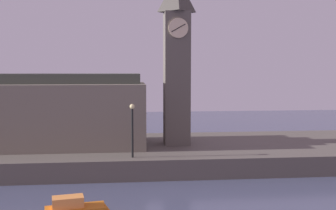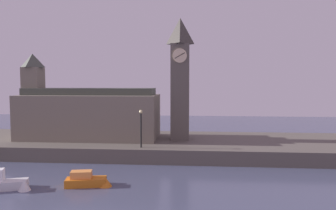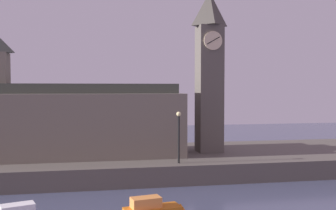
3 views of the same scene
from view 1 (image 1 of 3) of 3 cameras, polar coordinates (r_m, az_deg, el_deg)
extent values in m
cube|color=#5B544C|center=(34.19, -8.54, -6.91)|extent=(70.00, 12.00, 1.50)
cube|color=#5B544C|center=(33.69, 1.24, 3.71)|extent=(2.09, 2.09, 11.02)
cylinder|color=beige|center=(32.75, 1.49, 10.88)|extent=(1.59, 0.12, 1.59)
cube|color=black|center=(32.68, 1.50, 10.89)|extent=(1.14, 0.04, 0.68)
cube|color=slate|center=(34.49, -16.83, -1.36)|extent=(16.10, 6.60, 5.16)
cube|color=#42473D|center=(34.30, -16.96, 3.60)|extent=(15.29, 3.96, 0.80)
cylinder|color=black|center=(28.93, -5.08, -4.03)|extent=(0.16, 0.16, 3.50)
sphere|color=#F2E099|center=(28.69, -5.11, -0.22)|extent=(0.36, 0.36, 0.36)
cube|color=#FF9947|center=(22.26, -14.02, -13.20)|extent=(1.73, 1.15, 0.56)
camera|label=2|loc=(5.91, 106.13, 1.02)|focal=32.90mm
camera|label=3|loc=(6.02, -99.09, -7.62)|focal=42.78mm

